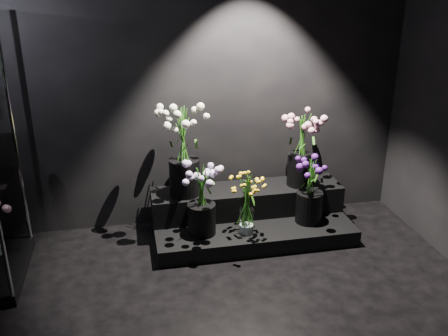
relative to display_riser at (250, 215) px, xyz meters
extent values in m
plane|color=black|center=(-0.48, 0.35, 1.24)|extent=(4.00, 0.00, 4.00)
cube|color=black|center=(0.00, -0.09, -0.09)|extent=(1.77, 0.78, 0.15)
cube|color=black|center=(0.00, 0.11, 0.11)|extent=(1.77, 0.39, 0.25)
cylinder|color=white|center=(-0.10, -0.29, 0.10)|extent=(0.13, 0.13, 0.22)
cylinder|color=black|center=(-0.48, -0.22, 0.12)|extent=(0.24, 0.24, 0.28)
cylinder|color=black|center=(0.50, -0.20, 0.13)|extent=(0.24, 0.24, 0.29)
cylinder|color=black|center=(-0.58, 0.08, 0.40)|extent=(0.27, 0.27, 0.33)
cylinder|color=black|center=(0.50, 0.08, 0.38)|extent=(0.24, 0.24, 0.30)
camera|label=1|loc=(-1.05, -3.98, 2.11)|focal=40.00mm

